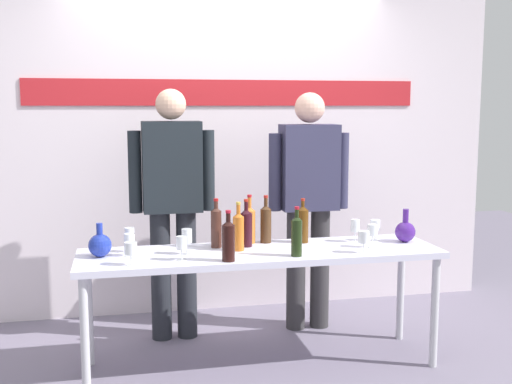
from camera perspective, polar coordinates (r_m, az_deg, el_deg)
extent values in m
plane|color=slate|center=(4.15, 0.46, -15.38)|extent=(10.00, 10.00, 0.00)
cube|color=white|center=(5.04, -2.65, 6.26)|extent=(4.39, 0.10, 3.00)
cube|color=red|center=(4.98, -2.55, 8.96)|extent=(3.07, 0.01, 0.20)
cube|color=silver|center=(3.92, 0.47, -5.59)|extent=(2.24, 0.59, 0.04)
cylinder|color=silver|center=(3.71, -15.21, -12.68)|extent=(0.05, 0.05, 0.71)
cylinder|color=silver|center=(4.17, 15.84, -10.43)|extent=(0.05, 0.05, 0.71)
cylinder|color=silver|center=(4.18, -14.87, -10.34)|extent=(0.05, 0.05, 0.71)
cylinder|color=silver|center=(4.58, 12.94, -8.64)|extent=(0.05, 0.05, 0.71)
sphere|color=#1E319B|center=(3.86, -13.92, -4.71)|extent=(0.14, 0.14, 0.14)
cylinder|color=#1E319B|center=(3.84, -13.97, -3.30)|extent=(0.04, 0.04, 0.08)
sphere|color=#482084|center=(4.26, 13.33, -3.53)|extent=(0.13, 0.13, 0.13)
cylinder|color=#482084|center=(4.25, 13.37, -2.14)|extent=(0.04, 0.04, 0.10)
cylinder|color=#23262C|center=(4.50, -8.59, -7.49)|extent=(0.14, 0.14, 0.91)
cylinder|color=#23262C|center=(4.51, -6.28, -7.40)|extent=(0.14, 0.14, 0.91)
cube|color=black|center=(4.37, -7.61, 2.28)|extent=(0.40, 0.22, 0.62)
cylinder|color=black|center=(4.36, -10.89, 1.79)|extent=(0.09, 0.09, 0.56)
cylinder|color=black|center=(4.40, -4.35, 1.96)|extent=(0.09, 0.09, 0.56)
sphere|color=beige|center=(4.35, -7.71, 7.87)|extent=(0.21, 0.21, 0.21)
cylinder|color=#323032|center=(4.66, 3.63, -7.00)|extent=(0.14, 0.14, 0.89)
cylinder|color=#323032|center=(4.72, 5.78, -6.86)|extent=(0.14, 0.14, 0.89)
cube|color=#33324E|center=(4.56, 4.82, 2.25)|extent=(0.41, 0.22, 0.61)
cylinder|color=#33324E|center=(4.49, 1.72, 1.80)|extent=(0.09, 0.09, 0.55)
cylinder|color=#33324E|center=(4.64, 7.81, 1.92)|extent=(0.09, 0.09, 0.55)
sphere|color=beige|center=(4.53, 4.88, 7.60)|extent=(0.22, 0.22, 0.22)
cylinder|color=orange|center=(4.11, -0.59, -3.17)|extent=(0.08, 0.08, 0.21)
cone|color=orange|center=(4.09, -0.59, -1.52)|extent=(0.08, 0.08, 0.03)
cylinder|color=orange|center=(4.08, -0.60, -1.09)|extent=(0.03, 0.03, 0.09)
cylinder|color=#B5161D|center=(4.08, -0.60, -0.36)|extent=(0.03, 0.03, 0.02)
cylinder|color=#CB671F|center=(3.90, -1.60, -3.78)|extent=(0.07, 0.07, 0.21)
cone|color=#CB671F|center=(3.88, -1.60, -2.07)|extent=(0.07, 0.07, 0.03)
cylinder|color=#CB671F|center=(3.88, -1.60, -1.70)|extent=(0.02, 0.02, 0.08)
cylinder|color=gold|center=(3.87, -1.61, -1.03)|extent=(0.03, 0.03, 0.02)
cylinder|color=black|center=(3.76, 3.69, -4.18)|extent=(0.07, 0.07, 0.22)
cone|color=black|center=(3.74, 3.71, -2.37)|extent=(0.07, 0.07, 0.03)
cylinder|color=black|center=(3.74, 3.71, -2.06)|extent=(0.02, 0.02, 0.06)
cylinder|color=#AD1724|center=(3.73, 3.72, -1.45)|extent=(0.03, 0.03, 0.02)
cylinder|color=#512E0C|center=(4.14, 4.24, -3.10)|extent=(0.08, 0.08, 0.22)
cone|color=#512E0C|center=(4.12, 4.25, -1.45)|extent=(0.08, 0.08, 0.03)
cylinder|color=#512E0C|center=(4.11, 4.26, -1.22)|extent=(0.02, 0.02, 0.06)
cylinder|color=#A92517|center=(4.11, 4.26, -0.69)|extent=(0.03, 0.03, 0.02)
cylinder|color=#44251E|center=(3.99, -3.62, -3.38)|extent=(0.07, 0.07, 0.23)
cone|color=#44251E|center=(3.97, -3.63, -1.55)|extent=(0.07, 0.07, 0.03)
cylinder|color=#44251E|center=(3.96, -3.63, -1.27)|extent=(0.03, 0.03, 0.06)
cylinder|color=#AE1517|center=(3.96, -3.64, -0.71)|extent=(0.03, 0.03, 0.02)
cylinder|color=black|center=(3.64, -2.51, -4.64)|extent=(0.07, 0.07, 0.21)
cone|color=black|center=(3.62, -2.52, -2.81)|extent=(0.07, 0.07, 0.03)
cylinder|color=black|center=(3.61, -2.53, -2.46)|extent=(0.03, 0.03, 0.07)
cylinder|color=#B11727|center=(3.61, -2.53, -1.79)|extent=(0.03, 0.03, 0.02)
cylinder|color=black|center=(4.01, -0.89, -3.45)|extent=(0.08, 0.08, 0.21)
cone|color=black|center=(3.99, -0.90, -1.76)|extent=(0.08, 0.08, 0.03)
cylinder|color=black|center=(3.99, -0.90, -1.41)|extent=(0.02, 0.02, 0.08)
cylinder|color=red|center=(3.98, -0.90, -0.76)|extent=(0.03, 0.03, 0.02)
cylinder|color=#482D19|center=(4.12, 0.89, -3.08)|extent=(0.07, 0.07, 0.22)
cone|color=#482D19|center=(4.10, 0.89, -1.38)|extent=(0.07, 0.07, 0.03)
cylinder|color=#482D19|center=(4.10, 0.90, -1.04)|extent=(0.02, 0.02, 0.07)
cylinder|color=#B3231C|center=(4.09, 0.90, -0.42)|extent=(0.03, 0.03, 0.02)
cylinder|color=white|center=(3.96, -11.32, -5.32)|extent=(0.05, 0.05, 0.00)
cylinder|color=white|center=(3.95, -11.33, -4.86)|extent=(0.01, 0.01, 0.06)
cylinder|color=white|center=(3.93, -11.36, -3.81)|extent=(0.06, 0.06, 0.09)
cylinder|color=white|center=(3.85, -11.33, -5.67)|extent=(0.06, 0.06, 0.00)
cylinder|color=white|center=(3.85, -11.34, -5.19)|extent=(0.01, 0.01, 0.06)
cylinder|color=white|center=(3.83, -11.37, -4.23)|extent=(0.06, 0.06, 0.07)
cylinder|color=white|center=(3.64, -11.21, -6.48)|extent=(0.06, 0.06, 0.00)
cylinder|color=white|center=(3.63, -11.22, -6.00)|extent=(0.01, 0.01, 0.06)
cylinder|color=white|center=(3.62, -11.25, -5.01)|extent=(0.07, 0.07, 0.07)
cylinder|color=white|center=(3.85, -6.24, -5.59)|extent=(0.05, 0.05, 0.00)
cylinder|color=white|center=(3.84, -6.25, -5.06)|extent=(0.01, 0.01, 0.07)
cylinder|color=white|center=(3.82, -6.27, -3.95)|extent=(0.06, 0.06, 0.08)
cylinder|color=white|center=(3.70, -6.73, -6.12)|extent=(0.06, 0.06, 0.00)
cylinder|color=white|center=(3.70, -6.74, -5.62)|extent=(0.01, 0.01, 0.06)
cylinder|color=white|center=(3.68, -6.76, -4.57)|extent=(0.06, 0.06, 0.08)
cylinder|color=white|center=(4.22, 8.92, -4.44)|extent=(0.06, 0.06, 0.00)
cylinder|color=white|center=(4.21, 8.93, -3.99)|extent=(0.01, 0.01, 0.07)
cylinder|color=white|center=(4.20, 8.95, -3.01)|extent=(0.06, 0.06, 0.08)
cylinder|color=white|center=(4.28, 10.69, -4.32)|extent=(0.06, 0.06, 0.00)
cylinder|color=white|center=(4.27, 10.71, -3.85)|extent=(0.01, 0.01, 0.07)
cylinder|color=white|center=(4.26, 10.73, -2.95)|extent=(0.07, 0.07, 0.07)
cylinder|color=white|center=(4.07, 10.45, -4.92)|extent=(0.06, 0.06, 0.00)
cylinder|color=white|center=(4.07, 10.46, -4.39)|extent=(0.01, 0.01, 0.07)
cylinder|color=white|center=(4.05, 10.49, -3.39)|extent=(0.07, 0.07, 0.07)
cylinder|color=white|center=(3.92, 9.67, -5.42)|extent=(0.06, 0.06, 0.00)
cylinder|color=white|center=(3.91, 9.68, -4.97)|extent=(0.01, 0.01, 0.06)
cylinder|color=white|center=(3.89, 9.71, -4.02)|extent=(0.07, 0.07, 0.07)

